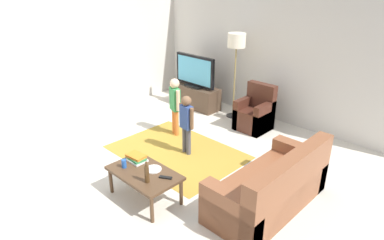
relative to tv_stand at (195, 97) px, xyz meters
name	(u,v)px	position (x,y,z in m)	size (l,w,h in m)	color
ground	(166,168)	(1.55, -2.30, -0.24)	(7.80, 7.80, 0.00)	beige
wall_back	(275,55)	(1.55, 0.70, 1.11)	(6.00, 0.12, 2.70)	silver
wall_left	(65,55)	(-1.45, -2.30, 1.11)	(0.12, 6.00, 2.70)	silver
area_rug	(177,152)	(1.30, -1.82, -0.24)	(2.20, 1.60, 0.01)	#B28C33
tv_stand	(195,97)	(0.00, 0.00, 0.00)	(1.20, 0.44, 0.50)	#4C3828
tv	(195,71)	(0.00, -0.02, 0.60)	(1.10, 0.28, 0.71)	black
couch	(274,189)	(3.30, -1.97, 0.05)	(0.80, 1.80, 0.86)	brown
armchair	(255,114)	(1.69, -0.04, 0.05)	(0.60, 0.60, 0.90)	#472319
floor_lamp	(236,45)	(0.99, 0.15, 1.30)	(0.36, 0.36, 1.78)	#262626
child_near_tv	(175,102)	(0.75, -1.33, 0.42)	(0.35, 0.21, 1.11)	orange
child_center	(186,120)	(1.44, -1.71, 0.38)	(0.35, 0.17, 1.04)	#4C4C59
coffee_table	(144,175)	(1.94, -3.01, 0.13)	(1.00, 0.60, 0.42)	#513823
book_stack	(137,158)	(1.64, -2.90, 0.22)	(0.29, 0.21, 0.09)	white
bottle	(147,174)	(2.16, -3.13, 0.30)	(0.06, 0.06, 0.29)	#4C3319
tv_remote	(166,177)	(2.26, -2.91, 0.19)	(0.17, 0.05, 0.02)	black
soda_can	(124,164)	(1.66, -3.13, 0.24)	(0.07, 0.07, 0.12)	#2659B2
plate	(153,169)	(1.99, -2.89, 0.18)	(0.22, 0.22, 0.02)	white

